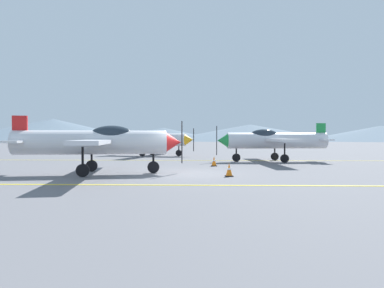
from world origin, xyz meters
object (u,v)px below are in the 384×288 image
Objects in this scene: airplane_far at (152,139)px; airplane_near at (98,141)px; traffic_cone_front at (229,170)px; traffic_cone_side at (214,161)px; airplane_mid at (272,140)px.

airplane_near is at bearing -91.09° from airplane_far.
airplane_near is 6.31m from traffic_cone_front.
traffic_cone_front and traffic_cone_side have the same top height.
traffic_cone_front is (6.13, -0.81, -1.26)m from airplane_near.
traffic_cone_side is at bearing 95.40° from traffic_cone_front.
airplane_near and airplane_mid have the same top height.
traffic_cone_side is (5.37, -10.59, -1.26)m from airplane_far.
airplane_far is 16.81m from traffic_cone_front.
airplane_mid is at bearing 38.99° from airplane_near.
traffic_cone_side is (5.65, 4.30, -1.26)m from airplane_near.
airplane_mid is (9.94, 8.05, 0.00)m from airplane_near.
airplane_mid and airplane_far have the same top height.
airplane_near is 14.90m from airplane_far.
airplane_far is (-9.66, 6.84, 0.00)m from airplane_mid.
traffic_cone_front is (-3.81, -8.86, -1.26)m from airplane_mid.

